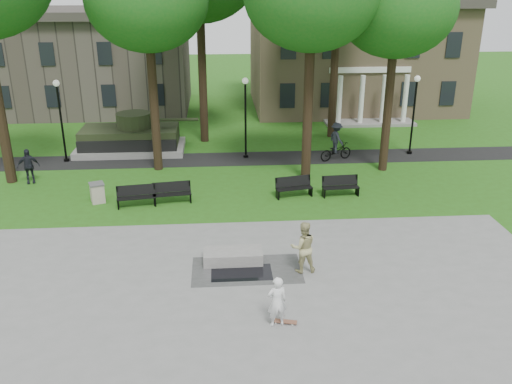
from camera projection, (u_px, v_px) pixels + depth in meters
ground at (250, 255)px, 20.91m from camera, size 120.00×120.00×0.00m
plaza at (261, 334)px, 16.27m from camera, size 22.00×16.00×0.02m
footpath at (238, 159)px, 32.04m from camera, size 44.00×2.60×0.01m
building_right at (353, 52)px, 44.10m from camera, size 17.00×12.00×8.60m
building_left at (93, 63)px, 43.43m from camera, size 15.00×10.00×7.20m
tree_1 at (147, 0)px, 27.06m from camera, size 6.20×6.20×11.63m
tree_3 at (397, 8)px, 27.10m from camera, size 6.00×6.00×11.19m
lamp_left at (60, 114)px, 30.62m from camera, size 0.36×0.36×4.73m
lamp_mid at (245, 111)px, 31.33m from camera, size 0.36×0.36×4.73m
lamp_right at (414, 108)px, 32.00m from camera, size 0.36×0.36×4.73m
tank_monument at (131, 138)px, 33.15m from camera, size 7.45×3.40×2.40m
puddle at (242, 273)px, 19.60m from camera, size 2.20×1.20×0.00m
concrete_block at (233, 256)px, 20.31m from camera, size 2.20×1.01×0.45m
skateboard at (284, 322)px, 16.74m from camera, size 0.81×0.38×0.07m
skateboarder at (277, 302)px, 16.35m from camera, size 0.68×0.51×1.68m
friend_watching at (303, 247)px, 19.39m from camera, size 0.99×0.80×1.94m
pedestrian_walker at (28, 166)px, 27.96m from camera, size 1.17×0.74×1.85m
cyclist at (336, 145)px, 31.54m from camera, size 2.17×1.41×2.25m
park_bench_0 at (137, 195)px, 25.25m from camera, size 1.85×0.78×1.00m
park_bench_1 at (172, 192)px, 25.64m from camera, size 1.84×0.75×1.00m
park_bench_2 at (294, 186)px, 26.36m from camera, size 1.85×0.87×1.00m
park_bench_3 at (340, 185)px, 26.48m from camera, size 1.83×0.65×1.00m
trash_bin at (97, 193)px, 25.69m from camera, size 0.85×0.85×0.96m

